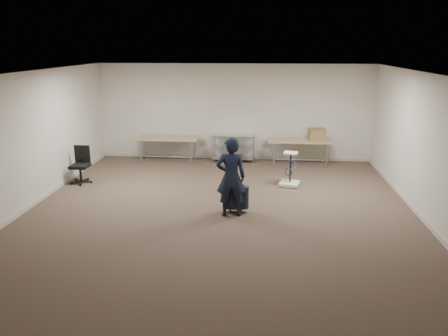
# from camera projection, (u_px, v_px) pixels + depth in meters

# --- Properties ---
(ground) EXTENTS (9.00, 9.00, 0.00)m
(ground) POSITION_uv_depth(u_px,v_px,m) (219.00, 214.00, 8.86)
(ground) COLOR #433629
(ground) RESTS_ON ground
(room_shell) EXTENTS (8.00, 9.00, 9.00)m
(room_shell) POSITION_uv_depth(u_px,v_px,m) (225.00, 190.00, 10.17)
(room_shell) COLOR beige
(room_shell) RESTS_ON ground
(folding_table_left) EXTENTS (1.80, 0.75, 0.73)m
(folding_table_left) POSITION_uv_depth(u_px,v_px,m) (167.00, 139.00, 12.62)
(folding_table_left) COLOR #94835A
(folding_table_left) RESTS_ON ground
(folding_table_right) EXTENTS (1.80, 0.75, 0.73)m
(folding_table_right) POSITION_uv_depth(u_px,v_px,m) (300.00, 142.00, 12.30)
(folding_table_right) COLOR #94835A
(folding_table_right) RESTS_ON ground
(wire_shelf) EXTENTS (1.22, 0.47, 0.80)m
(wire_shelf) POSITION_uv_depth(u_px,v_px,m) (233.00, 147.00, 12.76)
(wire_shelf) COLOR silver
(wire_shelf) RESTS_ON ground
(person) EXTENTS (0.63, 0.46, 1.61)m
(person) POSITION_uv_depth(u_px,v_px,m) (231.00, 177.00, 8.59)
(person) COLOR black
(person) RESTS_ON ground
(suitcase) EXTENTS (0.35, 0.21, 0.93)m
(suitcase) POSITION_uv_depth(u_px,v_px,m) (236.00, 197.00, 8.90)
(suitcase) COLOR black
(suitcase) RESTS_ON ground
(office_chair) EXTENTS (0.55, 0.55, 0.91)m
(office_chair) POSITION_uv_depth(u_px,v_px,m) (81.00, 172.00, 10.83)
(office_chair) COLOR black
(office_chair) RESTS_ON ground
(equipment_cart) EXTENTS (0.54, 0.54, 0.84)m
(equipment_cart) POSITION_uv_depth(u_px,v_px,m) (290.00, 177.00, 10.59)
(equipment_cart) COLOR beige
(equipment_cart) RESTS_ON ground
(cardboard_box) EXTENTS (0.50, 0.41, 0.33)m
(cardboard_box) POSITION_uv_depth(u_px,v_px,m) (317.00, 134.00, 12.21)
(cardboard_box) COLOR #A4864C
(cardboard_box) RESTS_ON folding_table_right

